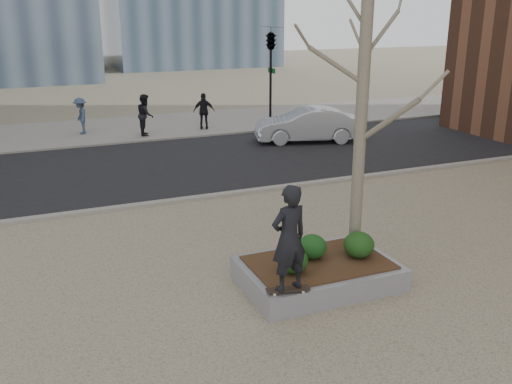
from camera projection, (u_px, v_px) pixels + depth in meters
name	position (u px, v px, depth m)	size (l,w,h in m)	color
ground	(272.00, 293.00, 11.03)	(120.00, 120.00, 0.00)	tan
street	(154.00, 167.00, 19.80)	(60.00, 8.00, 0.02)	black
far_sidewalk	(119.00, 129.00, 25.94)	(60.00, 6.00, 0.02)	gray
planter	(318.00, 274.00, 11.33)	(3.00, 2.00, 0.45)	gray
planter_mulch	(318.00, 262.00, 11.25)	(2.70, 1.70, 0.04)	#382314
sycamore_tree	(363.00, 89.00, 10.86)	(2.80, 2.80, 6.60)	gray
shrub_left	(293.00, 260.00, 10.72)	(0.57, 0.57, 0.48)	#183E13
shrub_middle	(312.00, 247.00, 11.33)	(0.58, 0.58, 0.49)	#143F16
shrub_right	(359.00, 245.00, 11.38)	(0.62, 0.62, 0.52)	#144014
skateboard	(288.00, 291.00, 10.09)	(0.78, 0.20, 0.07)	black
skateboarder	(289.00, 238.00, 9.78)	(0.70, 0.46, 1.93)	black
car_silver	(307.00, 125.00, 23.26)	(1.47, 4.22, 1.39)	#ABAFB4
car_third	(493.00, 108.00, 27.49)	(1.79, 4.39, 1.28)	#4E4E59
pedestrian_a	(145.00, 115.00, 24.42)	(0.86, 0.67, 1.76)	black
pedestrian_b	(81.00, 116.00, 24.63)	(1.02, 0.59, 1.58)	#384B65
pedestrian_c	(204.00, 111.00, 25.64)	(0.95, 0.40, 1.63)	black
traffic_light_far	(271.00, 79.00, 25.54)	(0.60, 2.48, 4.50)	black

